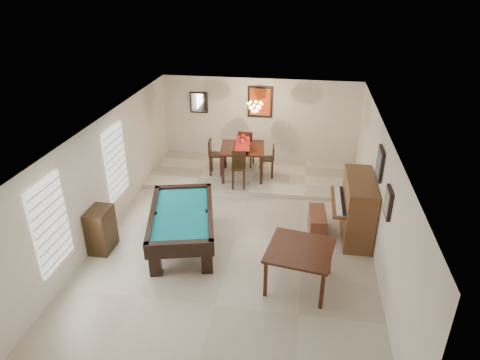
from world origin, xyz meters
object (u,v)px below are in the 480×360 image
(pool_table, at_px, (182,229))
(apothecary_chest, at_px, (101,230))
(piano_bench, at_px, (317,222))
(dining_table, at_px, (243,160))
(chandelier, at_px, (255,104))
(dining_chair_west, at_px, (216,157))
(dining_chair_south, at_px, (239,170))
(flower_vase, at_px, (243,139))
(upright_piano, at_px, (350,207))
(dining_chair_east, at_px, (267,161))
(square_table, at_px, (299,267))
(dining_chair_north, at_px, (247,148))

(pool_table, xyz_separation_m, apothecary_chest, (-1.67, -0.42, 0.08))
(piano_bench, xyz_separation_m, dining_table, (-2.11, 2.49, 0.36))
(chandelier, bearing_deg, dining_chair_west, -168.71)
(dining_chair_south, bearing_deg, flower_vase, 83.40)
(dining_chair_west, relative_size, chandelier, 1.72)
(upright_piano, height_order, piano_bench, upright_piano)
(apothecary_chest, xyz_separation_m, dining_chair_east, (3.17, 3.93, 0.11))
(apothecary_chest, bearing_deg, pool_table, 14.04)
(square_table, distance_m, upright_piano, 2.23)
(upright_piano, relative_size, dining_table, 1.39)
(pool_table, height_order, dining_table, dining_table)
(piano_bench, relative_size, dining_chair_west, 0.90)
(piano_bench, xyz_separation_m, dining_chair_north, (-2.11, 3.25, 0.43))
(square_table, relative_size, upright_piano, 0.71)
(square_table, distance_m, apothecary_chest, 4.25)
(flower_vase, distance_m, dining_chair_north, 0.94)
(square_table, bearing_deg, flower_vase, 111.76)
(apothecary_chest, height_order, flower_vase, flower_vase)
(square_table, xyz_separation_m, flower_vase, (-1.76, 4.40, 0.84))
(square_table, height_order, piano_bench, square_table)
(upright_piano, height_order, flower_vase, upright_piano)
(apothecary_chest, bearing_deg, dining_chair_east, 51.14)
(dining_chair_east, bearing_deg, dining_chair_south, -47.52)
(dining_table, bearing_deg, dining_chair_north, 89.35)
(dining_chair_west, bearing_deg, pool_table, 174.92)
(dining_chair_north, relative_size, dining_chair_west, 1.10)
(pool_table, bearing_deg, dining_chair_west, 75.65)
(dining_chair_north, bearing_deg, dining_chair_south, 95.76)
(dining_chair_west, distance_m, dining_chair_east, 1.48)
(dining_table, bearing_deg, upright_piano, -41.10)
(dining_chair_north, bearing_deg, pool_table, 85.15)
(piano_bench, distance_m, dining_table, 3.29)
(chandelier, bearing_deg, dining_chair_east, -23.29)
(upright_piano, distance_m, dining_chair_north, 4.26)
(piano_bench, distance_m, apothecary_chest, 4.79)
(apothecary_chest, height_order, dining_chair_east, dining_chair_east)
(pool_table, bearing_deg, apothecary_chest, -179.91)
(square_table, distance_m, dining_chair_west, 5.08)
(piano_bench, bearing_deg, upright_piano, 3.26)
(piano_bench, relative_size, dining_chair_south, 0.93)
(dining_chair_south, bearing_deg, dining_chair_north, 82.91)
(flower_vase, bearing_deg, upright_piano, -41.10)
(dining_table, distance_m, flower_vase, 0.63)
(chandelier, bearing_deg, dining_table, -143.86)
(dining_chair_west, bearing_deg, square_table, -154.85)
(piano_bench, height_order, dining_chair_west, dining_chair_west)
(upright_piano, bearing_deg, dining_chair_south, 148.62)
(apothecary_chest, relative_size, flower_vase, 3.82)
(piano_bench, height_order, dining_chair_east, dining_chair_east)
(apothecary_chest, xyz_separation_m, dining_chair_south, (2.47, 3.14, 0.14))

